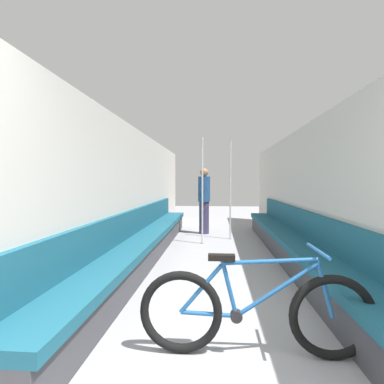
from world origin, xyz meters
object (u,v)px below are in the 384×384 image
Objects in this scene: bicycle at (255,312)px; grab_pole_near at (230,191)px; bench_seat_row_left at (145,243)px; grab_pole_far at (202,192)px; passenger_standing at (204,200)px; bench_seat_row_right at (293,246)px.

bicycle is 4.64m from grab_pole_near.
bench_seat_row_left is 3.11× the size of grab_pole_far.
grab_pole_far is at bearing 117.95° from bicycle.
grab_pole_far is 1.23m from passenger_standing.
bicycle is at bearing -109.71° from bench_seat_row_right.
passenger_standing is (-0.62, 0.66, -0.24)m from grab_pole_near.
bench_seat_row_left is at bearing -123.39° from grab_pole_far.
bench_seat_row_left is at bearing 138.85° from bicycle.
passenger_standing reaches higher than bench_seat_row_left.
bench_seat_row_right is at bearing 0.00° from bench_seat_row_left.
bench_seat_row_left is at bearing 47.42° from passenger_standing.
bench_seat_row_left is 1.00× the size of bench_seat_row_right.
grab_pole_near is at bearing 51.72° from bench_seat_row_left.
bicycle is 0.78× the size of grab_pole_near.
bicycle is (1.48, -2.66, 0.06)m from bench_seat_row_left.
bicycle is 5.30m from passenger_standing.
bench_seat_row_right is 3.97× the size of bicycle.
passenger_standing is at bearing 120.85° from bench_seat_row_right.
bicycle is at bearing -81.89° from grab_pole_far.
passenger_standing reaches higher than bicycle.
bench_seat_row_right is 3.11× the size of grab_pole_far.
bicycle is at bearing -60.99° from bench_seat_row_left.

